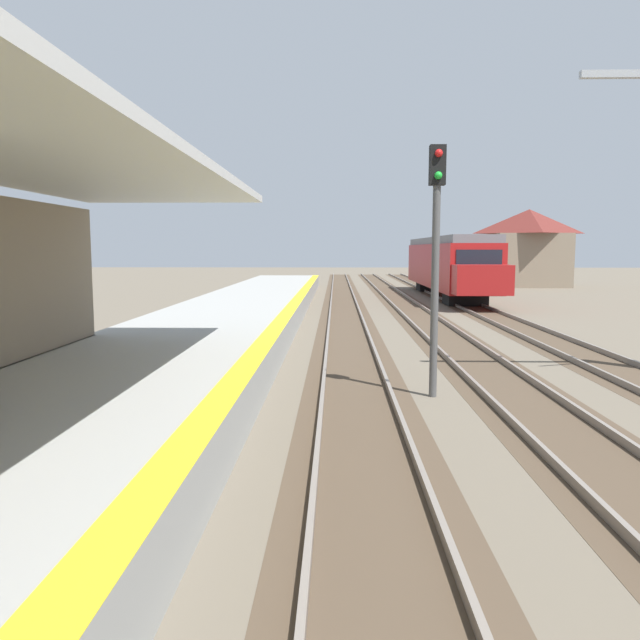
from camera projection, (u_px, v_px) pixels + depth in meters
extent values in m
cube|color=#999993|center=(146.00, 377.00, 12.93)|extent=(5.00, 80.00, 0.90)
cube|color=yellow|center=(253.00, 356.00, 12.83)|extent=(0.50, 80.00, 0.01)
cube|color=#4C3D2D|center=(352.00, 364.00, 16.85)|extent=(2.34, 120.00, 0.01)
cube|color=slate|center=(326.00, 361.00, 16.86)|extent=(0.08, 120.00, 0.15)
cube|color=slate|center=(379.00, 361.00, 16.82)|extent=(0.08, 120.00, 0.15)
cube|color=#4C3D2D|center=(478.00, 364.00, 16.76)|extent=(2.34, 120.00, 0.01)
cube|color=slate|center=(451.00, 361.00, 16.77)|extent=(0.08, 120.00, 0.15)
cube|color=slate|center=(505.00, 362.00, 16.73)|extent=(0.08, 120.00, 0.15)
cube|color=#4C3D2D|center=(605.00, 365.00, 16.67)|extent=(2.34, 120.00, 0.01)
cube|color=slate|center=(578.00, 362.00, 16.68)|extent=(0.08, 120.00, 0.15)
cube|color=slate|center=(632.00, 362.00, 16.65)|extent=(0.08, 120.00, 0.15)
cube|color=maroon|center=(447.00, 265.00, 40.37)|extent=(2.90, 18.00, 2.70)
cube|color=slate|center=(448.00, 241.00, 40.19)|extent=(2.67, 18.00, 0.44)
cube|color=black|center=(479.00, 262.00, 31.36)|extent=(2.32, 0.06, 1.21)
cube|color=maroon|center=(482.00, 280.00, 30.69)|extent=(2.78, 1.60, 1.49)
cube|color=black|center=(470.00, 259.00, 40.29)|extent=(0.04, 15.84, 0.86)
cylinder|color=#333333|center=(439.00, 232.00, 43.69)|extent=(0.06, 0.06, 0.90)
cube|color=black|center=(465.00, 298.00, 34.75)|extent=(2.18, 2.20, 0.72)
cube|color=black|center=(433.00, 286.00, 46.37)|extent=(2.18, 2.20, 0.72)
cylinder|color=#4C4C4C|center=(435.00, 293.00, 12.88)|extent=(0.16, 0.16, 4.40)
cube|color=black|center=(437.00, 165.00, 12.58)|extent=(0.32, 0.24, 0.80)
sphere|color=red|center=(439.00, 153.00, 12.42)|extent=(0.16, 0.16, 0.16)
sphere|color=green|center=(438.00, 175.00, 12.47)|extent=(0.16, 0.16, 0.16)
cube|color=#7F705B|center=(528.00, 260.00, 51.76)|extent=(6.00, 4.80, 4.40)
pyramid|color=maroon|center=(529.00, 221.00, 51.39)|extent=(6.60, 5.28, 2.00)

